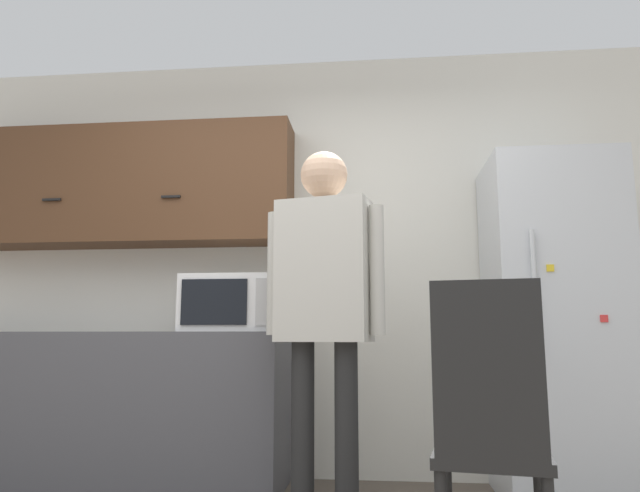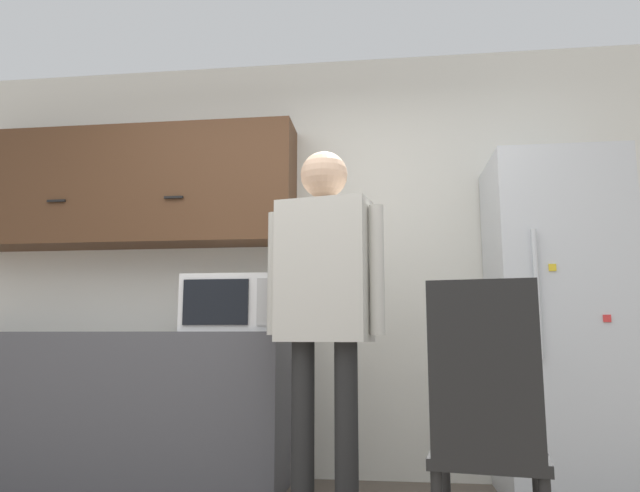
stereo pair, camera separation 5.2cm
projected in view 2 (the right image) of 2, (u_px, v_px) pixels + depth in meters
name	position (u px, v px, depth m)	size (l,w,h in m)	color
back_wall	(297.00, 260.00, 3.71)	(6.00, 0.06, 2.70)	silver
counter	(102.00, 408.00, 3.35)	(2.20, 0.65, 0.88)	#4C4C51
upper_cabinets	(127.00, 188.00, 3.73)	(2.20, 0.33, 0.77)	#51331E
microwave	(234.00, 304.00, 3.29)	(0.52, 0.41, 0.32)	white
person	(324.00, 288.00, 2.76)	(0.58, 0.31, 1.77)	black
refrigerator	(559.00, 324.00, 3.12)	(0.69, 0.66, 1.85)	silver
chair	(487.00, 424.00, 1.97)	(0.46, 0.46, 1.05)	black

